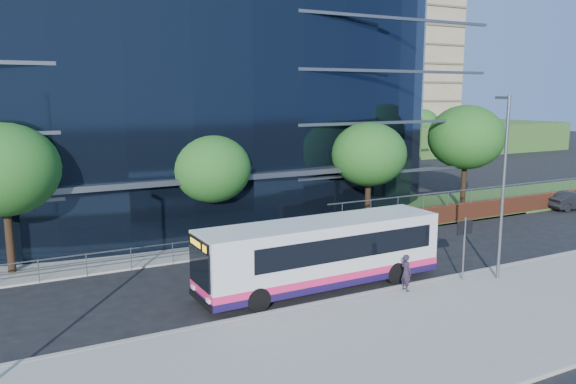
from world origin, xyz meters
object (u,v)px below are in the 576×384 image
tree_far_d (466,137)px  pedestrian (406,273)px  parked_car (574,201)px  tree_dist_f (423,122)px  tree_far_a (3,170)px  streetlight_east (503,183)px  street_sign (464,235)px  tree_dist_e (333,124)px  city_bus (323,253)px  tree_far_b (212,169)px  tree_far_c (369,155)px

tree_far_d → pedestrian: bearing=-141.7°
parked_car → tree_dist_f: bearing=-17.4°
tree_far_a → streetlight_east: size_ratio=0.87×
tree_far_a → tree_far_d: bearing=2.0°
tree_far_d → tree_far_a: bearing=-178.0°
street_sign → parked_car: (18.70, 8.00, -1.50)m
parked_car → streetlight_east: bearing=124.4°
tree_dist_e → parked_car: bearing=-91.4°
tree_far_d → streetlight_east: 15.77m
street_sign → pedestrian: size_ratio=1.81×
tree_far_a → city_bus: 14.74m
parked_car → street_sign: bearing=121.1°
street_sign → city_bus: street_sign is taller
streetlight_east → parked_car: bearing=26.5°
tree_dist_f → streetlight_east: size_ratio=0.76×
tree_far_a → tree_far_d: tree_far_d is taller
city_bus → pedestrian: size_ratio=7.07×
tree_far_b → parked_car: 26.62m
tree_far_a → pedestrian: (14.39, -10.53, -3.94)m
tree_far_b → tree_far_c: size_ratio=0.93×
tree_far_b → pedestrian: 12.31m
streetlight_east → pedestrian: streetlight_east is taller
tree_far_b → tree_dist_e: tree_dist_e is taller
tree_far_b → tree_dist_f: bearing=37.1°
tree_far_c → tree_far_d: 9.08m
tree_far_a → city_bus: bearing=-35.2°
tree_far_a → tree_dist_e: bearing=40.0°
tree_far_a → tree_dist_f: tree_far_a is taller
tree_far_a → tree_far_b: bearing=2.9°
tree_far_c → pedestrian: 12.46m
tree_far_a → pedestrian: bearing=-36.2°
parked_car → tree_far_d: bearing=71.4°
tree_dist_e → streetlight_east: (-18.00, -42.17, -0.10)m
tree_far_c → tree_dist_e: size_ratio=1.00×
tree_far_b → city_bus: size_ratio=0.55×
tree_dist_e → tree_dist_f: tree_dist_e is taller
pedestrian → tree_far_a: bearing=55.0°
street_sign → tree_dist_e: tree_dist_e is taller
tree_dist_e → tree_far_d: bearing=-104.9°
street_sign → tree_dist_e: bearing=64.9°
tree_dist_f → pedestrian: (-38.61, -43.53, -3.29)m
tree_far_a → tree_far_c: tree_far_a is taller
tree_far_c → pedestrian: size_ratio=4.21×
street_sign → tree_far_a: bearing=148.8°
tree_dist_f → city_bus: (-41.27, -41.29, -2.65)m
tree_dist_f → tree_far_c: bearing=-135.0°
street_sign → tree_far_a: size_ratio=0.40×
streetlight_east → city_bus: size_ratio=0.73×
tree_far_d → parked_car: bearing=-26.5°
pedestrian → tree_dist_f: bearing=-40.4°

